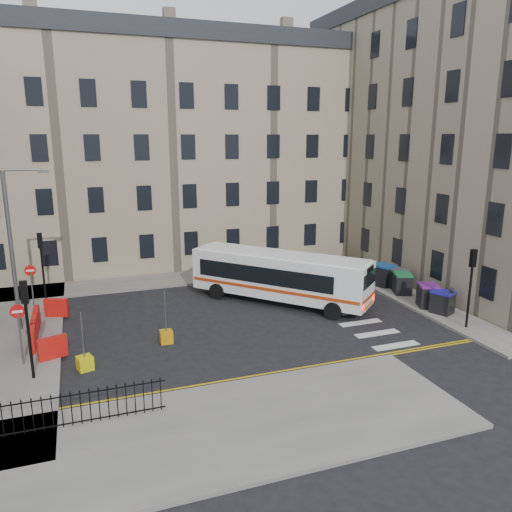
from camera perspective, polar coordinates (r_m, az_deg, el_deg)
ground at (r=28.13m, az=1.81°, el=-6.69°), size 120.00×120.00×0.00m
pavement_north at (r=34.71m, az=-12.79°, el=-2.95°), size 36.00×3.20×0.15m
pavement_east at (r=35.48m, az=13.05°, el=-2.61°), size 2.40×26.00×0.15m
pavement_sw at (r=17.65m, az=-8.03°, el=-19.71°), size 20.00×6.00×0.15m
terrace_north at (r=40.14m, az=-16.15°, el=11.44°), size 38.30×10.80×17.20m
corner_east at (r=41.22m, az=25.07°, el=12.15°), size 17.80×24.30×19.20m
traffic_light_east at (r=27.31m, az=23.39°, el=-2.13°), size 0.28×0.22×4.10m
traffic_light_nw at (r=31.86m, az=-23.31°, el=-0.01°), size 0.28×0.22×4.10m
traffic_light_sw at (r=21.76m, az=-24.75°, el=-6.10°), size 0.28×0.22×4.10m
streetlamp at (r=27.27m, az=-26.18°, el=0.74°), size 0.50×0.22×8.14m
no_entry_north at (r=30.14m, az=-24.31°, el=-2.39°), size 0.60×0.08×3.00m
no_entry_south at (r=23.48m, az=-25.49°, el=-6.84°), size 0.60×0.08×3.00m
roadworks_barriers at (r=26.70m, az=-23.19°, el=-7.47°), size 1.66×6.26×1.00m
iron_railings at (r=18.69m, az=-22.72°, el=-16.28°), size 7.80×0.04×1.20m
bus at (r=29.62m, az=2.68°, el=-2.19°), size 9.04×9.67×2.94m
wheelie_bin_a at (r=29.60m, az=20.53°, el=-4.94°), size 1.36×1.43×1.25m
wheelie_bin_b at (r=30.35m, az=19.03°, el=-4.27°), size 1.44×1.53×1.34m
wheelie_bin_c at (r=32.38m, az=16.39°, el=-3.02°), size 1.40×1.48×1.30m
wheelie_bin_d at (r=33.41m, az=15.88°, el=-2.50°), size 1.17×1.29×1.27m
wheelie_bin_e at (r=33.77m, az=14.33°, el=-2.11°), size 1.48×1.58×1.41m
pedestrian at (r=29.35m, az=21.29°, el=-4.82°), size 0.64×0.49×1.59m
bollard_yellow at (r=22.93m, az=-18.96°, el=-11.50°), size 0.75×0.75×0.60m
bollard_chevron at (r=24.75m, az=-10.21°, el=-9.06°), size 0.62×0.62×0.60m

